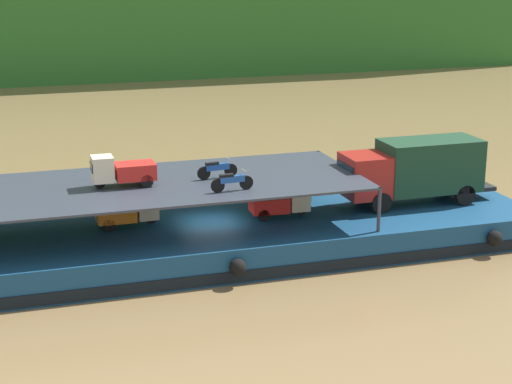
% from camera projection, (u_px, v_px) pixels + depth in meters
% --- Properties ---
extents(ground_plane, '(400.00, 400.00, 0.00)m').
position_uv_depth(ground_plane, '(212.00, 252.00, 38.94)').
color(ground_plane, brown).
extents(cargo_barge, '(30.18, 8.75, 1.50)m').
position_uv_depth(cargo_barge, '(211.00, 237.00, 38.71)').
color(cargo_barge, navy).
rests_on(cargo_barge, ground).
extents(covered_lorry, '(7.86, 2.31, 3.10)m').
position_uv_depth(covered_lorry, '(415.00, 169.00, 40.83)').
color(covered_lorry, maroon).
rests_on(covered_lorry, cargo_barge).
extents(cargo_rack, '(20.98, 7.38, 2.00)m').
position_uv_depth(cargo_rack, '(126.00, 187.00, 36.90)').
color(cargo_rack, '#2D333D').
rests_on(cargo_rack, cargo_barge).
extents(mini_truck_lower_aft, '(2.75, 1.21, 1.38)m').
position_uv_depth(mini_truck_lower_aft, '(129.00, 211.00, 37.75)').
color(mini_truck_lower_aft, orange).
rests_on(mini_truck_lower_aft, cargo_barge).
extents(mini_truck_lower_mid, '(2.80, 1.30, 1.38)m').
position_uv_depth(mini_truck_lower_mid, '(281.00, 202.00, 39.06)').
color(mini_truck_lower_mid, red).
rests_on(mini_truck_lower_mid, cargo_barge).
extents(mini_truck_upper_mid, '(2.74, 1.20, 1.38)m').
position_uv_depth(mini_truck_upper_mid, '(122.00, 171.00, 36.62)').
color(mini_truck_upper_mid, red).
rests_on(mini_truck_upper_mid, cargo_rack).
extents(motorcycle_upper_port, '(1.90, 0.55, 0.87)m').
position_uv_depth(motorcycle_upper_port, '(232.00, 181.00, 35.93)').
color(motorcycle_upper_port, black).
rests_on(motorcycle_upper_port, cargo_rack).
extents(motorcycle_upper_centre, '(1.90, 0.55, 0.87)m').
position_uv_depth(motorcycle_upper_centre, '(217.00, 169.00, 37.95)').
color(motorcycle_upper_centre, black).
rests_on(motorcycle_upper_centre, cargo_rack).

